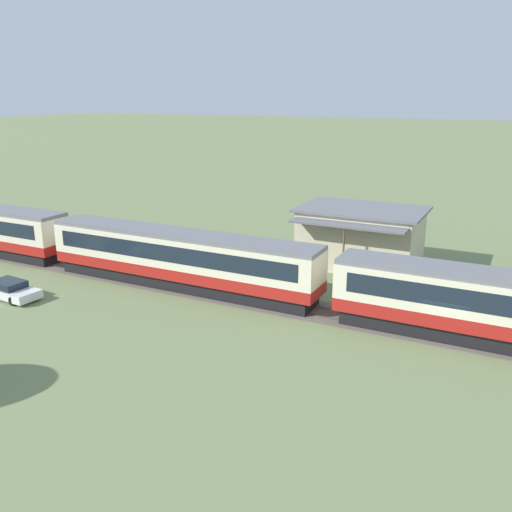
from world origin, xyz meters
name	(u,v)px	position (x,y,z in m)	size (l,w,h in m)	color
ground_plane	(443,338)	(0.00, 0.00, 0.00)	(600.00, 600.00, 0.00)	#707F51
passenger_train	(334,280)	(-6.79, 0.51, 2.27)	(89.08, 3.02, 4.09)	#AD1E19
railway_track	(445,335)	(0.07, 0.51, 0.01)	(145.15, 3.60, 0.04)	#665B51
station_building	(361,237)	(-8.28, 11.39, 2.40)	(9.80, 7.96, 4.73)	beige
parked_car_white	(10,290)	(-27.47, -6.67, 0.58)	(4.64, 2.20, 1.21)	white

